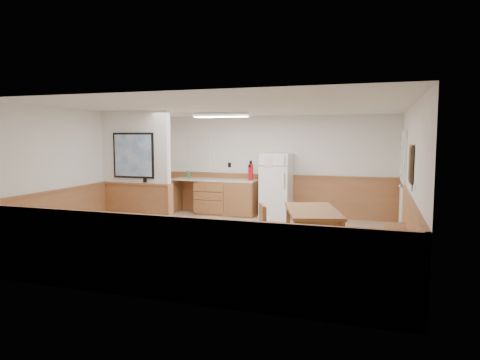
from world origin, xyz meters
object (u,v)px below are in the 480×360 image
(dining_chair, at_px, (269,225))
(fire_extinguisher, at_px, (251,172))
(dining_table, at_px, (312,215))
(dining_bench, at_px, (397,239))
(refrigerator, at_px, (276,186))
(soap_bottle, at_px, (189,174))

(dining_chair, height_order, fire_extinguisher, fire_extinguisher)
(dining_chair, relative_size, fire_extinguisher, 1.72)
(fire_extinguisher, bearing_deg, dining_table, -72.12)
(dining_bench, relative_size, dining_chair, 2.04)
(refrigerator, distance_m, soap_bottle, 2.37)
(dining_bench, bearing_deg, fire_extinguisher, 138.12)
(refrigerator, xyz_separation_m, dining_chair, (0.63, -3.21, -0.30))
(dining_chair, bearing_deg, dining_bench, -14.80)
(dining_table, distance_m, soap_bottle, 4.72)
(dining_bench, bearing_deg, refrigerator, 131.94)
(dining_table, bearing_deg, refrigerator, 97.79)
(refrigerator, xyz_separation_m, soap_bottle, (-2.36, 0.04, 0.21))
(dining_chair, xyz_separation_m, soap_bottle, (-2.99, 3.25, 0.51))
(refrigerator, distance_m, fire_extinguisher, 0.73)
(dining_bench, xyz_separation_m, soap_bottle, (-5.02, 2.95, 0.65))
(refrigerator, height_order, dining_table, refrigerator)
(refrigerator, bearing_deg, soap_bottle, 179.93)
(dining_table, distance_m, dining_chair, 0.76)
(refrigerator, distance_m, dining_bench, 3.97)
(soap_bottle, bearing_deg, dining_bench, -30.45)
(dining_table, bearing_deg, fire_extinguisher, 107.46)
(dining_table, xyz_separation_m, dining_bench, (1.36, 0.00, -0.31))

